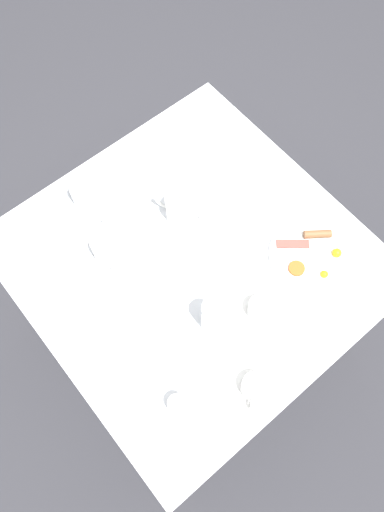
% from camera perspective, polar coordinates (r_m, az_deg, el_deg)
% --- Properties ---
extents(ground_plane, '(8.00, 8.00, 0.00)m').
position_cam_1_polar(ground_plane, '(2.32, -0.00, -7.80)').
color(ground_plane, '#333338').
extents(table, '(1.06, 1.04, 0.76)m').
position_cam_1_polar(table, '(1.68, -0.00, -1.25)').
color(table, silver).
rests_on(table, ground_plane).
extents(breakfast_plate, '(0.28, 0.28, 0.04)m').
position_cam_1_polar(breakfast_plate, '(1.65, 13.70, 0.02)').
color(breakfast_plate, white).
rests_on(breakfast_plate, table).
extents(teapot_near, '(0.19, 0.11, 0.14)m').
position_cam_1_polar(teapot_near, '(1.59, -9.48, 1.28)').
color(teapot_near, white).
rests_on(teapot_near, table).
extents(teapot_far, '(0.19, 0.11, 0.14)m').
position_cam_1_polar(teapot_far, '(1.63, -1.18, 5.67)').
color(teapot_far, white).
rests_on(teapot_far, table).
extents(teacup_with_saucer_left, '(0.14, 0.14, 0.06)m').
position_cam_1_polar(teacup_with_saucer_left, '(1.48, 7.17, -14.67)').
color(teacup_with_saucer_left, white).
rests_on(teacup_with_saucer_left, table).
extents(teacup_with_saucer_right, '(0.14, 0.14, 0.06)m').
position_cam_1_polar(teacup_with_saucer_right, '(1.53, 7.84, -6.06)').
color(teacup_with_saucer_right, white).
rests_on(teacup_with_saucer_right, table).
extents(water_glass_tall, '(0.07, 0.07, 0.13)m').
position_cam_1_polar(water_glass_tall, '(1.69, -12.60, 7.11)').
color(water_glass_tall, white).
rests_on(water_glass_tall, table).
extents(water_glass_short, '(0.07, 0.07, 0.16)m').
position_cam_1_polar(water_glass_short, '(1.46, 2.31, -6.86)').
color(water_glass_short, white).
rests_on(water_glass_short, table).
extents(creamer_jug, '(0.08, 0.05, 0.06)m').
position_cam_1_polar(creamer_jug, '(1.46, -1.66, -16.69)').
color(creamer_jug, white).
rests_on(creamer_jug, table).
extents(napkin_folded, '(0.14, 0.10, 0.01)m').
position_cam_1_polar(napkin_folded, '(1.53, -9.72, -11.12)').
color(napkin_folded, white).
rests_on(napkin_folded, table).
extents(fork_by_plate, '(0.15, 0.10, 0.00)m').
position_cam_1_polar(fork_by_plate, '(1.70, -16.63, 0.91)').
color(fork_by_plate, silver).
rests_on(fork_by_plate, table).
extents(knife_by_plate, '(0.17, 0.15, 0.00)m').
position_cam_1_polar(knife_by_plate, '(1.82, 0.00, 12.01)').
color(knife_by_plate, silver).
rests_on(knife_by_plate, table).
extents(spoon_for_tea, '(0.13, 0.10, 0.00)m').
position_cam_1_polar(spoon_for_tea, '(1.51, -1.80, -11.00)').
color(spoon_for_tea, silver).
rests_on(spoon_for_tea, table).
extents(fork_spare, '(0.02, 0.16, 0.00)m').
position_cam_1_polar(fork_spare, '(1.58, 0.05, -2.47)').
color(fork_spare, silver).
rests_on(fork_spare, table).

